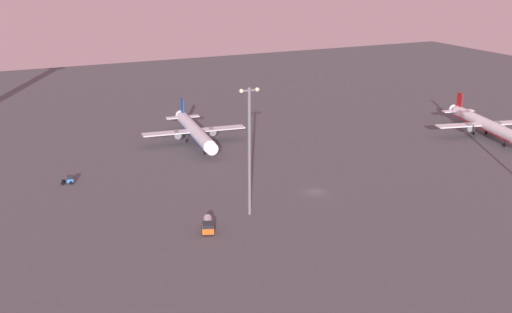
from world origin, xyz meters
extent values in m
plane|color=#4C4C51|center=(0.00, 0.00, 0.00)|extent=(416.00, 416.00, 0.00)
cylinder|color=white|center=(72.75, 20.10, 4.02)|extent=(11.73, 35.21, 3.73)
cone|color=white|center=(77.11, 38.62, 4.02)|extent=(3.89, 3.44, 3.35)
cube|color=white|center=(72.97, 21.06, 3.82)|extent=(31.44, 11.02, 0.34)
cube|color=white|center=(76.69, 36.81, 4.22)|extent=(11.04, 4.77, 0.34)
cube|color=red|center=(76.62, 36.52, 7.21)|extent=(1.01, 3.12, 6.37)
cylinder|color=slate|center=(78.22, 19.82, 3.14)|extent=(2.91, 3.93, 2.16)
cylinder|color=slate|center=(67.72, 22.30, 3.14)|extent=(2.91, 3.93, 2.16)
cube|color=red|center=(72.75, 20.10, 3.00)|extent=(10.72, 32.38, 0.35)
cylinder|color=#333338|center=(70.15, 9.11, 2.28)|extent=(0.27, 0.27, 3.48)
cylinder|color=black|center=(70.15, 9.11, 0.54)|extent=(0.63, 1.14, 1.08)
cylinder|color=#333338|center=(75.41, 22.00, 2.28)|extent=(0.27, 0.27, 3.48)
cylinder|color=black|center=(75.41, 22.00, 0.54)|extent=(0.63, 1.14, 1.08)
cylinder|color=#333338|center=(71.21, 22.99, 2.28)|extent=(0.27, 0.27, 3.48)
cylinder|color=black|center=(71.21, 22.99, 0.54)|extent=(0.63, 1.14, 1.08)
cylinder|color=silver|center=(-12.54, 50.91, 4.02)|extent=(7.44, 35.50, 3.73)
cone|color=silver|center=(-14.53, 32.18, 4.02)|extent=(3.77, 2.71, 3.54)
cone|color=silver|center=(-10.53, 69.83, 4.02)|extent=(3.63, 3.09, 3.35)
cube|color=silver|center=(-12.44, 51.88, 3.82)|extent=(31.62, 7.22, 0.34)
cube|color=silver|center=(-10.72, 67.97, 4.22)|extent=(10.98, 3.48, 0.34)
cube|color=#19479E|center=(-10.75, 67.68, 7.21)|extent=(0.62, 3.15, 6.37)
cylinder|color=slate|center=(-7.07, 51.31, 3.14)|extent=(2.52, 3.74, 2.16)
cylinder|color=slate|center=(-17.80, 52.45, 3.14)|extent=(2.52, 3.74, 2.16)
cube|color=#19479E|center=(-12.54, 50.91, 3.00)|extent=(6.77, 32.65, 0.35)
cylinder|color=#333338|center=(-13.73, 39.67, 2.28)|extent=(0.27, 0.27, 3.48)
cylinder|color=black|center=(-13.73, 39.67, 0.54)|extent=(0.50, 1.11, 1.08)
cylinder|color=#333338|center=(-10.13, 53.12, 2.28)|extent=(0.27, 0.27, 3.48)
cylinder|color=black|center=(-10.13, 53.12, 0.54)|extent=(0.50, 1.11, 1.08)
cylinder|color=#333338|center=(-14.43, 53.57, 2.28)|extent=(0.27, 0.27, 3.48)
cylinder|color=black|center=(-14.43, 53.57, 0.54)|extent=(0.50, 1.11, 1.08)
cube|color=#3372BF|center=(-52.80, 30.96, 0.90)|extent=(2.00, 2.14, 0.90)
cube|color=#1E232D|center=(-52.80, 30.96, 1.70)|extent=(1.77, 1.95, 0.70)
cylinder|color=black|center=(-52.39, 31.63, 0.45)|extent=(0.95, 0.51, 0.90)
cylinder|color=black|center=(-52.76, 30.18, 0.45)|extent=(0.95, 0.51, 0.90)
cylinder|color=black|center=(-54.38, 32.14, 0.45)|extent=(0.95, 0.51, 0.90)
cylinder|color=black|center=(-54.75, 30.69, 0.45)|extent=(0.95, 0.51, 0.90)
cube|color=#D85919|center=(-32.13, -11.73, 1.05)|extent=(3.27, 3.64, 1.20)
cube|color=#1E232D|center=(-32.13, -11.73, 2.00)|extent=(2.97, 3.23, 0.70)
cylinder|color=silver|center=(-31.21, -9.19, 1.44)|extent=(3.12, 4.56, 1.80)
cylinder|color=black|center=(-31.28, -12.48, 0.45)|extent=(0.59, 0.95, 0.90)
cylinder|color=black|center=(-33.26, -11.77, 0.45)|extent=(0.59, 0.95, 0.90)
cylinder|color=black|center=(-29.98, -8.87, 0.45)|extent=(0.59, 0.95, 0.90)
cylinder|color=black|center=(-31.96, -8.16, 0.45)|extent=(0.59, 0.95, 0.90)
cylinder|color=slate|center=(-20.13, -5.93, 14.26)|extent=(0.70, 0.70, 28.53)
cube|color=slate|center=(-20.13, -5.93, 27.93)|extent=(4.80, 0.40, 0.40)
sphere|color=#F9EAB2|center=(-21.93, -5.93, 27.93)|extent=(0.90, 0.90, 0.90)
sphere|color=#F9EAB2|center=(-18.33, -5.93, 27.93)|extent=(0.90, 0.90, 0.90)
camera|label=1|loc=(-73.70, -124.98, 55.21)|focal=44.75mm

